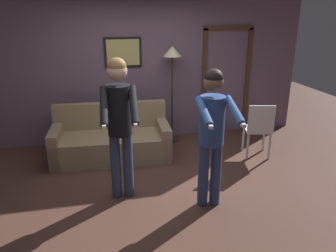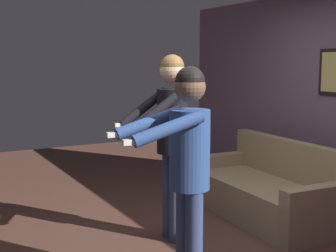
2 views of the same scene
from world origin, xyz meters
TOP-DOWN VIEW (x-y plane):
  - ground_plane at (0.00, 0.00)m, footprint 12.00×12.00m
  - back_wall_assembly at (0.02, 1.94)m, footprint 6.40×0.10m
  - couch at (-0.55, 1.12)m, footprint 1.94×0.95m
  - torchiere_lamp at (0.62, 1.66)m, footprint 0.33×0.33m
  - person_standing_left at (-0.48, -0.17)m, footprint 0.46×0.69m
  - person_standing_right at (0.56, -0.61)m, footprint 0.47×0.74m
  - dining_chair_distant at (1.84, 0.60)m, footprint 0.51×0.51m

SIDE VIEW (x-z plane):
  - ground_plane at x=0.00m, z-range 0.00..0.00m
  - couch at x=-0.55m, z-range -0.16..0.71m
  - dining_chair_distant at x=1.84m, z-range 0.06..0.99m
  - person_standing_right at x=0.56m, z-range 0.19..1.93m
  - person_standing_left at x=-0.48m, z-range 0.21..2.04m
  - back_wall_assembly at x=0.02m, z-range 0.00..2.60m
  - torchiere_lamp at x=0.62m, z-range 0.58..2.35m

